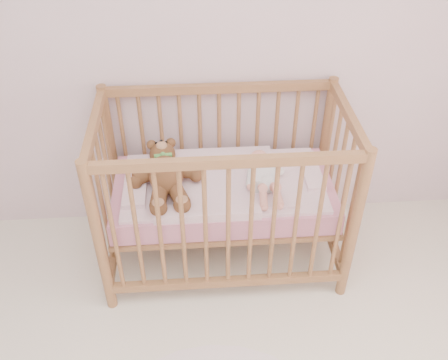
{
  "coord_description": "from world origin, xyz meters",
  "views": [
    {
      "loc": [
        0.06,
        -0.55,
        2.29
      ],
      "look_at": [
        0.21,
        1.55,
        0.62
      ],
      "focal_mm": 40.0,
      "sensor_mm": 36.0,
      "label": 1
    }
  ],
  "objects": [
    {
      "name": "crib",
      "position": [
        0.21,
        1.6,
        0.5
      ],
      "size": [
        1.36,
        0.76,
        1.0
      ],
      "primitive_type": null,
      "color": "#9A6C41",
      "rests_on": "floor"
    },
    {
      "name": "baby",
      "position": [
        0.43,
        1.58,
        0.64
      ],
      "size": [
        0.26,
        0.49,
        0.12
      ],
      "primitive_type": null,
      "rotation": [
        0.0,
        0.0,
        0.06
      ],
      "color": "silver",
      "rests_on": "blanket"
    },
    {
      "name": "mattress",
      "position": [
        0.21,
        1.6,
        0.49
      ],
      "size": [
        1.22,
        0.62,
        0.13
      ],
      "primitive_type": "cube",
      "color": "pink",
      "rests_on": "crib"
    },
    {
      "name": "teddy_bear",
      "position": [
        -0.1,
        1.58,
        0.65
      ],
      "size": [
        0.48,
        0.63,
        0.16
      ],
      "primitive_type": null,
      "rotation": [
        0.0,
        0.0,
        0.11
      ],
      "color": "brown",
      "rests_on": "blanket"
    },
    {
      "name": "wall_back",
      "position": [
        0.0,
        2.0,
        1.35
      ],
      "size": [
        4.0,
        0.02,
        2.7
      ],
      "primitive_type": "cube",
      "color": "silver",
      "rests_on": "floor"
    },
    {
      "name": "blanket",
      "position": [
        0.21,
        1.6,
        0.56
      ],
      "size": [
        1.1,
        0.58,
        0.06
      ],
      "primitive_type": null,
      "color": "#E9A0B4",
      "rests_on": "mattress"
    }
  ]
}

